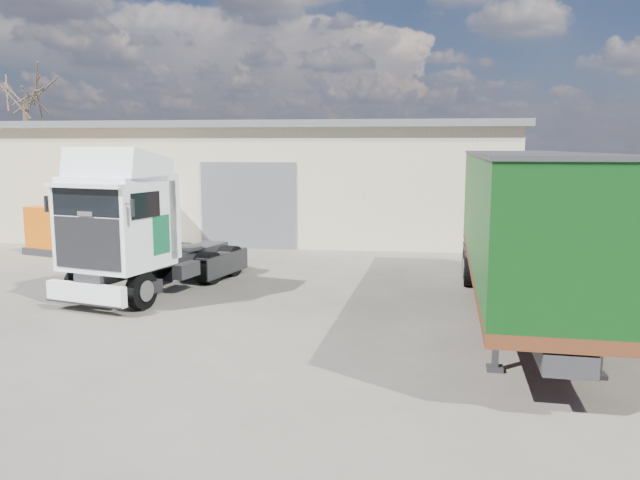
# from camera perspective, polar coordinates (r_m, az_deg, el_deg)

# --- Properties ---
(ground) EXTENTS (120.00, 120.00, 0.00)m
(ground) POSITION_cam_1_polar(r_m,az_deg,el_deg) (16.35, -8.13, -6.54)
(ground) COLOR #292721
(ground) RESTS_ON ground
(warehouse) EXTENTS (30.60, 12.60, 5.42)m
(warehouse) POSITION_cam_1_polar(r_m,az_deg,el_deg) (32.89, -10.84, 5.66)
(warehouse) COLOR beige
(warehouse) RESTS_ON ground
(brick_boundary_wall) EXTENTS (0.35, 26.00, 2.50)m
(brick_boundary_wall) POSITION_cam_1_polar(r_m,az_deg,el_deg) (22.57, 25.98, 0.09)
(brick_boundary_wall) COLOR #943D25
(brick_boundary_wall) RESTS_ON ground
(bare_tree) EXTENTS (4.00, 4.00, 9.60)m
(bare_tree) POSITION_cam_1_polar(r_m,az_deg,el_deg) (41.83, -25.46, 12.80)
(bare_tree) COLOR #382B21
(bare_tree) RESTS_ON ground
(tractor_unit) EXTENTS (3.91, 6.62, 4.22)m
(tractor_unit) POSITION_cam_1_polar(r_m,az_deg,el_deg) (18.28, -16.46, 0.48)
(tractor_unit) COLOR black
(tractor_unit) RESTS_ON ground
(box_trailer) EXTENTS (3.43, 12.46, 4.10)m
(box_trailer) POSITION_cam_1_polar(r_m,az_deg,el_deg) (16.03, 18.26, 1.90)
(box_trailer) COLOR #2D2D30
(box_trailer) RESTS_ON ground
(panel_van) EXTENTS (2.28, 4.33, 1.69)m
(panel_van) POSITION_cam_1_polar(r_m,az_deg,el_deg) (26.23, -14.88, 0.90)
(panel_van) COLOR black
(panel_van) RESTS_ON ground
(orange_skip) EXTENTS (3.45, 2.71, 1.89)m
(orange_skip) POSITION_cam_1_polar(r_m,az_deg,el_deg) (26.67, -22.06, 0.58)
(orange_skip) COLOR #2D2D30
(orange_skip) RESTS_ON ground
(gravel_heap) EXTENTS (6.05, 5.72, 1.08)m
(gravel_heap) POSITION_cam_1_polar(r_m,az_deg,el_deg) (22.85, -15.47, -1.16)
(gravel_heap) COLOR black
(gravel_heap) RESTS_ON ground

